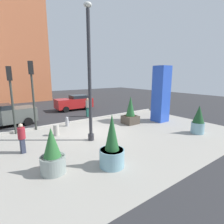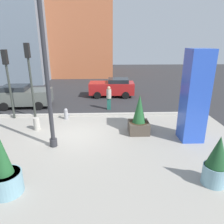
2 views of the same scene
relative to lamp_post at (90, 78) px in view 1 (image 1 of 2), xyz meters
The scene contains 17 objects.
ground_plane 6.52m from the lamp_post, 80.40° to the left, with size 60.00×60.00×0.00m, color #2D2D30.
plaza_pavement 3.94m from the lamp_post, 40.19° to the right, with size 18.00×10.00×0.02m, color #9E998E.
curb_strip 5.78m from the lamp_post, 78.51° to the left, with size 18.00×0.24×0.16m, color #B7B2A8.
lamp_post is the anchor object (origin of this frame).
art_pillar_blue 7.25m from the lamp_post, ahead, with size 1.12×1.12×4.67m, color blue.
potted_plant_curbside 4.51m from the lamp_post, 104.31° to the right, with size 1.09×1.09×2.35m.
potted_plant_near_right 4.88m from the lamp_post, 142.96° to the right, with size 1.01×1.01×1.92m.
potted_plant_by_pillar 5.51m from the lamp_post, 17.55° to the left, with size 1.12×1.12×2.25m.
potted_plant_near_left 7.80m from the lamp_post, 25.74° to the right, with size 0.85×0.85×1.94m.
fire_hydrant 5.07m from the lamp_post, 89.89° to the left, with size 0.36×0.26×0.75m.
concrete_bollard 4.22m from the lamp_post, 124.37° to the left, with size 0.36×0.36×0.75m, color #B2ADA3.
traffic_light_far_side 4.79m from the lamp_post, 117.22° to the left, with size 0.28×0.42×4.86m.
traffic_light_corner 5.45m from the lamp_post, 130.88° to the left, with size 0.28×0.42×4.47m.
car_passing_lane 8.18m from the lamp_post, 119.27° to the left, with size 4.13×2.21×1.70m.
car_far_lane 10.58m from the lamp_post, 70.92° to the left, with size 4.15×2.14×1.65m.
pedestrian_on_sidewalk 6.99m from the lamp_post, 63.10° to the left, with size 0.38×0.38×1.79m.
pedestrian_crossing 4.74m from the lamp_post, behind, with size 0.39×0.39×1.56m.
Camera 1 is at (-5.97, -10.37, 3.94)m, focal length 28.59 mm.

